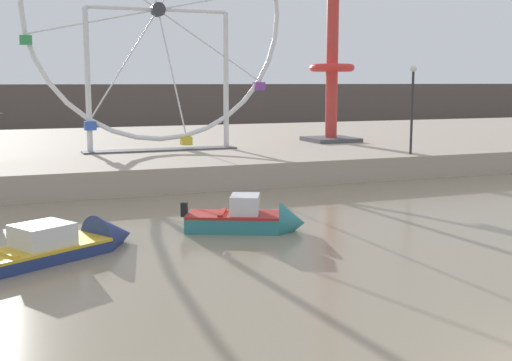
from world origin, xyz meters
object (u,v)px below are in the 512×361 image
Objects in this scene: motorboat_navy_blue at (63,245)px; drop_tower_red_tower at (332,52)px; motorboat_teal_painted at (253,219)px; promenade_lamp_near at (412,97)px; ferris_wheel_white_frame at (158,14)px.

drop_tower_red_tower is at bearing 15.42° from motorboat_navy_blue.
motorboat_navy_blue is 0.43× the size of drop_tower_red_tower.
drop_tower_red_tower is (16.89, 16.89, 6.05)m from motorboat_navy_blue.
drop_tower_red_tower is at bearing 79.92° from motorboat_teal_painted.
motorboat_navy_blue is 1.33× the size of promenade_lamp_near.
motorboat_teal_painted is at bearing -20.50° from motorboat_navy_blue.
motorboat_teal_painted is 16.35m from ferris_wheel_white_frame.
promenade_lamp_near is at bearing -86.90° from drop_tower_red_tower.
ferris_wheel_white_frame reaches higher than motorboat_navy_blue.
drop_tower_red_tower is at bearing 8.04° from ferris_wheel_white_frame.
ferris_wheel_white_frame is 13.27m from promenade_lamp_near.
drop_tower_red_tower is (11.09, 15.96, 5.97)m from motorboat_teal_painted.
promenade_lamp_near is (11.50, 8.36, 3.52)m from motorboat_teal_painted.
motorboat_teal_painted is (5.80, 0.93, 0.09)m from motorboat_navy_blue.
promenade_lamp_near is (11.05, -6.10, -4.10)m from ferris_wheel_white_frame.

